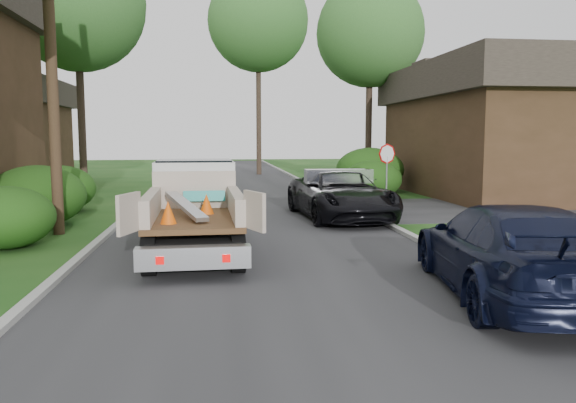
% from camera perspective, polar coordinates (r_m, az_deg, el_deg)
% --- Properties ---
extents(ground, '(120.00, 120.00, 0.00)m').
position_cam_1_polar(ground, '(11.61, -1.74, -6.92)').
color(ground, '#174513').
rests_on(ground, ground).
extents(road, '(8.00, 90.00, 0.02)m').
position_cam_1_polar(road, '(21.43, -4.30, -0.73)').
color(road, '#28282B').
rests_on(road, ground).
extents(side_street, '(16.00, 7.00, 0.02)m').
position_cam_1_polar(side_street, '(24.24, 25.47, -0.50)').
color(side_street, '#28282B').
rests_on(side_street, ground).
extents(curb_left, '(0.20, 90.00, 0.12)m').
position_cam_1_polar(curb_left, '(21.61, -15.22, -0.73)').
color(curb_left, '#9E9E99').
rests_on(curb_left, ground).
extents(curb_right, '(0.20, 90.00, 0.12)m').
position_cam_1_polar(curb_right, '(22.02, 6.42, -0.42)').
color(curb_right, '#9E9E99').
rests_on(curb_right, ground).
extents(stop_sign, '(0.71, 0.32, 2.48)m').
position_cam_1_polar(stop_sign, '(21.21, 10.01, 3.92)').
color(stop_sign, slate).
rests_on(stop_sign, ground).
extents(utility_pole, '(2.42, 1.25, 10.00)m').
position_cam_1_polar(utility_pole, '(16.99, -22.93, 14.39)').
color(utility_pole, '#382619').
rests_on(utility_pole, ground).
extents(house_right, '(9.72, 12.96, 6.20)m').
position_cam_1_polar(house_right, '(28.90, 22.09, 6.94)').
color(house_right, '#392717').
rests_on(house_right, ground).
extents(hedge_left_a, '(2.34, 2.34, 1.53)m').
position_cam_1_polar(hedge_left_a, '(15.26, -26.81, -1.46)').
color(hedge_left_a, '#1A430F').
rests_on(hedge_left_a, ground).
extents(hedge_left_b, '(2.86, 2.86, 1.87)m').
position_cam_1_polar(hedge_left_b, '(18.63, -24.13, 0.51)').
color(hedge_left_b, '#1A430F').
rests_on(hedge_left_b, ground).
extents(hedge_left_c, '(2.60, 2.60, 1.70)m').
position_cam_1_polar(hedge_left_c, '(22.07, -22.24, 1.22)').
color(hedge_left_c, '#1A430F').
rests_on(hedge_left_c, ground).
extents(hedge_right_a, '(2.60, 2.60, 1.70)m').
position_cam_1_polar(hedge_right_a, '(25.26, 8.59, 2.24)').
color(hedge_right_a, '#1A430F').
rests_on(hedge_right_a, ground).
extents(hedge_right_b, '(3.38, 3.38, 2.21)m').
position_cam_1_polar(hedge_right_b, '(28.32, 8.31, 3.21)').
color(hedge_right_b, '#1A430F').
rests_on(hedge_right_b, ground).
extents(tree_left_far, '(6.40, 6.40, 12.20)m').
position_cam_1_polar(tree_left_far, '(29.64, -20.66, 18.33)').
color(tree_left_far, '#2D2119').
rests_on(tree_left_far, ground).
extents(tree_right_far, '(6.00, 6.00, 11.50)m').
position_cam_1_polar(tree_right_far, '(32.91, 8.34, 16.55)').
color(tree_right_far, '#2D2119').
rests_on(tree_right_far, ground).
extents(tree_center_far, '(7.20, 7.20, 14.60)m').
position_cam_1_polar(tree_center_far, '(42.18, -3.05, 17.81)').
color(tree_center_far, '#2D2119').
rests_on(tree_center_far, ground).
extents(flatbed_truck, '(2.64, 5.67, 2.13)m').
position_cam_1_polar(flatbed_truck, '(13.84, -9.46, 0.04)').
color(flatbed_truck, black).
rests_on(flatbed_truck, ground).
extents(black_pickup, '(3.06, 5.93, 1.60)m').
position_cam_1_polar(black_pickup, '(18.78, 5.39, 0.68)').
color(black_pickup, black).
rests_on(black_pickup, ground).
extents(navy_suv, '(3.09, 5.82, 1.61)m').
position_cam_1_polar(navy_suv, '(10.18, 21.59, -4.65)').
color(navy_suv, black).
rests_on(navy_suv, ground).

